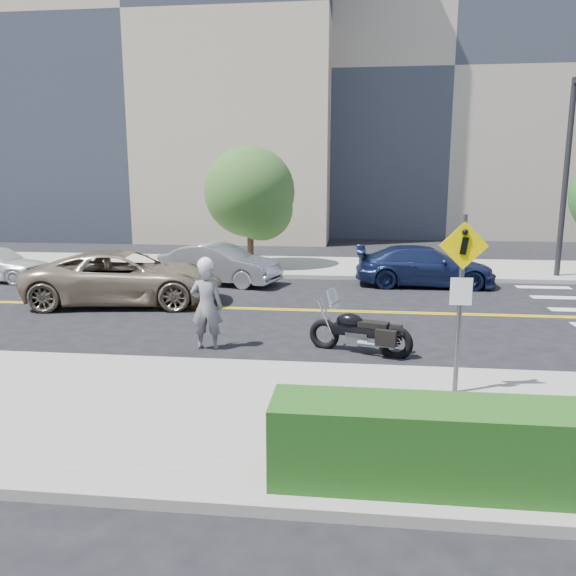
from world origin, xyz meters
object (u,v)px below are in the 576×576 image
Objects in this scene: pedestrian_sign at (461,288)px; motorcyclist at (206,304)px; motorcycle at (360,322)px; parked_car_blue at (425,266)px; suv at (126,277)px; parked_car_silver at (220,264)px.

pedestrian_sign is 1.47× the size of motorcyclist.
motorcycle is (-1.57, 2.52, -1.28)m from pedestrian_sign.
pedestrian_sign is at bearing 176.06° from parked_car_blue.
parked_car_blue is (5.66, 8.05, -0.33)m from motorcyclist.
suv is (-3.57, 4.19, -0.23)m from motorcyclist.
parked_car_silver is at bearing -39.27° from suv.
parked_car_blue reaches higher than motorcycle.
parked_car_silver reaches higher than parked_car_blue.
motorcycle is (3.35, 0.09, -0.34)m from motorcyclist.
motorcyclist is 7.76m from parked_car_silver.
motorcyclist is at bearing -153.53° from parked_car_silver.
motorcycle is 0.47× the size of parked_car_blue.
pedestrian_sign is 0.63× the size of parked_car_blue.
suv is at bearing 112.84° from parked_car_blue.
parked_car_silver is at bearing 140.73° from motorcycle.
parked_car_silver is (-1.52, 7.61, -0.31)m from motorcyclist.
parked_car_silver is (-6.44, 10.04, -1.25)m from pedestrian_sign.
suv is at bearing 164.17° from parked_car_silver.
motorcycle is 0.39× the size of suv.
motorcycle is 0.52× the size of parked_car_silver.
suv is at bearing 142.07° from pedestrian_sign.
suv reaches higher than motorcycle.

